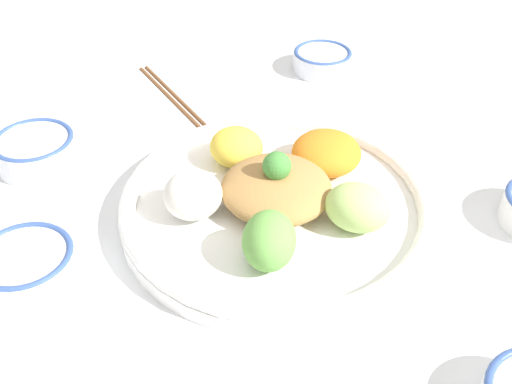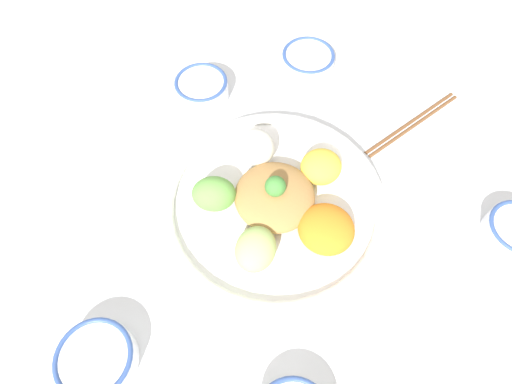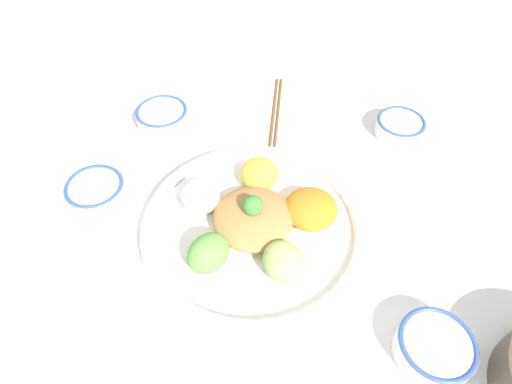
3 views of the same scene
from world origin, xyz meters
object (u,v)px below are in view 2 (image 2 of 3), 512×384
salad_platter (275,202)px  rice_bowl_plain (202,88)px  sauce_bowl_red (96,359)px  rice_bowl_blue (308,61)px  chopsticks_pair_near (413,123)px

salad_platter → rice_bowl_plain: size_ratio=3.62×
rice_bowl_plain → salad_platter: bearing=-37.1°
salad_platter → sauce_bowl_red: (-0.13, -0.33, -0.00)m
rice_bowl_blue → rice_bowl_plain: size_ratio=1.04×
chopsticks_pair_near → rice_bowl_blue: bearing=106.2°
sauce_bowl_red → chopsticks_pair_near: bearing=63.9°
rice_bowl_blue → rice_bowl_plain: 0.23m
salad_platter → rice_bowl_plain: bearing=142.9°
rice_bowl_blue → chopsticks_pair_near: (0.24, -0.05, -0.02)m
sauce_bowl_red → rice_bowl_plain: rice_bowl_plain is taller
salad_platter → chopsticks_pair_near: (0.17, 0.28, -0.02)m
salad_platter → chopsticks_pair_near: bearing=58.7°
rice_bowl_blue → chopsticks_pair_near: 0.25m
sauce_bowl_red → rice_bowl_blue: size_ratio=1.02×
salad_platter → rice_bowl_blue: (-0.07, 0.33, -0.00)m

